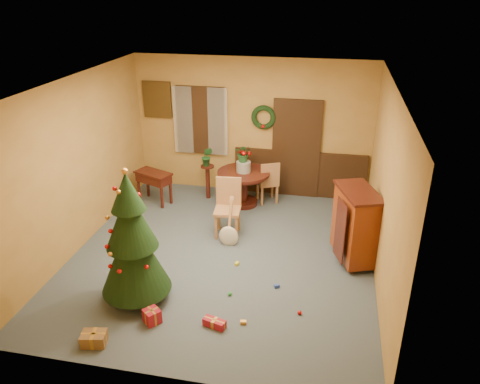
% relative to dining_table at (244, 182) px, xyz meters
% --- Properties ---
extents(room_envelope, '(5.50, 5.50, 5.50)m').
position_rel_dining_table_xyz_m(room_envelope, '(0.24, 0.69, 0.60)').
color(room_envelope, '#34404B').
rests_on(room_envelope, ground).
extents(dining_table, '(1.07, 1.07, 0.74)m').
position_rel_dining_table_xyz_m(dining_table, '(0.00, 0.00, 0.00)').
color(dining_table, black).
rests_on(dining_table, floor).
extents(urn, '(0.29, 0.29, 0.22)m').
position_rel_dining_table_xyz_m(urn, '(0.00, 0.00, 0.33)').
color(urn, slate).
rests_on(urn, dining_table).
extents(centerpiece_plant, '(0.33, 0.29, 0.37)m').
position_rel_dining_table_xyz_m(centerpiece_plant, '(0.00, 0.00, 0.62)').
color(centerpiece_plant, '#1E4C23').
rests_on(centerpiece_plant, urn).
extents(chair_near, '(0.50, 0.50, 1.06)m').
position_rel_dining_table_xyz_m(chair_near, '(-0.05, -1.22, 0.05)').
color(chair_near, olive).
rests_on(chair_near, floor).
extents(chair_far, '(0.53, 0.53, 0.92)m').
position_rel_dining_table_xyz_m(chair_far, '(0.49, 0.18, -0.02)').
color(chair_far, olive).
rests_on(chair_far, floor).
extents(guitar, '(0.45, 0.59, 0.80)m').
position_rel_dining_table_xyz_m(guitar, '(0.06, -1.65, -0.11)').
color(guitar, beige).
rests_on(guitar, floor).
extents(plant_stand, '(0.29, 0.29, 0.74)m').
position_rel_dining_table_xyz_m(plant_stand, '(-0.80, 0.17, -0.06)').
color(plant_stand, black).
rests_on(plant_stand, floor).
extents(stand_plant, '(0.23, 0.19, 0.41)m').
position_rel_dining_table_xyz_m(stand_plant, '(-0.80, 0.17, 0.43)').
color(stand_plant, '#19471E').
rests_on(stand_plant, plant_stand).
extents(christmas_tree, '(1.00, 1.00, 2.06)m').
position_rel_dining_table_xyz_m(christmas_tree, '(-0.92, -3.40, 0.46)').
color(christmas_tree, '#382111').
rests_on(christmas_tree, floor).
extents(writing_desk, '(0.85, 0.64, 0.68)m').
position_rel_dining_table_xyz_m(writing_desk, '(-1.85, -0.26, -0.00)').
color(writing_desk, black).
rests_on(writing_desk, floor).
extents(sideboard, '(0.83, 1.11, 1.27)m').
position_rel_dining_table_xyz_m(sideboard, '(2.19, -1.71, 0.16)').
color(sideboard, '#5B200A').
rests_on(sideboard, floor).
extents(gift_a, '(0.35, 0.29, 0.17)m').
position_rel_dining_table_xyz_m(gift_a, '(-1.10, -4.41, -0.43)').
color(gift_a, brown).
rests_on(gift_a, floor).
extents(gift_b, '(0.28, 0.28, 0.20)m').
position_rel_dining_table_xyz_m(gift_b, '(-0.52, -3.87, -0.41)').
color(gift_b, maroon).
rests_on(gift_b, floor).
extents(gift_c, '(0.27, 0.23, 0.13)m').
position_rel_dining_table_xyz_m(gift_c, '(-1.32, -3.11, -0.45)').
color(gift_c, brown).
rests_on(gift_c, floor).
extents(gift_d, '(0.33, 0.21, 0.11)m').
position_rel_dining_table_xyz_m(gift_d, '(0.34, -3.78, -0.46)').
color(gift_d, maroon).
rests_on(gift_d, floor).
extents(toy_a, '(0.09, 0.08, 0.05)m').
position_rel_dining_table_xyz_m(toy_a, '(1.05, -2.74, -0.49)').
color(toy_a, '#243E9F').
rests_on(toy_a, floor).
extents(toy_b, '(0.06, 0.06, 0.06)m').
position_rel_dining_table_xyz_m(toy_b, '(0.40, -3.08, -0.49)').
color(toy_b, '#268C2F').
rests_on(toy_b, floor).
extents(toy_c, '(0.07, 0.09, 0.05)m').
position_rel_dining_table_xyz_m(toy_c, '(0.33, -2.26, -0.49)').
color(toy_c, gold).
rests_on(toy_c, floor).
extents(toy_d, '(0.06, 0.06, 0.06)m').
position_rel_dining_table_xyz_m(toy_d, '(1.45, -3.30, -0.49)').
color(toy_d, '#BC0C0C').
rests_on(toy_d, floor).
extents(toy_e, '(0.09, 0.06, 0.05)m').
position_rel_dining_table_xyz_m(toy_e, '(0.71, -3.65, -0.49)').
color(toy_e, orange).
rests_on(toy_e, floor).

